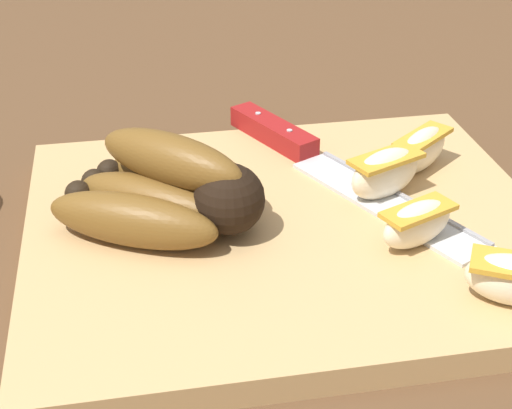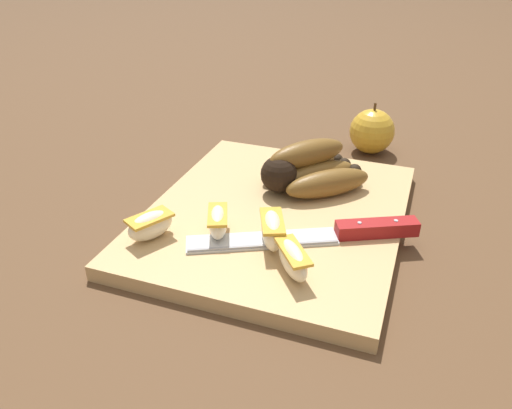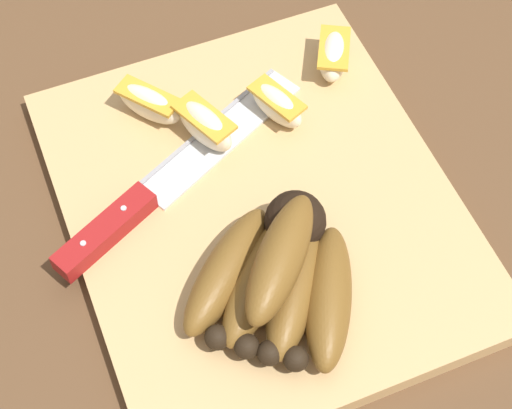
{
  "view_description": "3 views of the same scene",
  "coord_description": "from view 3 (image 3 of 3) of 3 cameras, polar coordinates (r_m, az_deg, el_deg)",
  "views": [
    {
      "loc": [
        0.11,
        0.47,
        0.32
      ],
      "look_at": [
        0.02,
        -0.0,
        0.03
      ],
      "focal_mm": 53.81,
      "sensor_mm": 36.0,
      "label": 1
    },
    {
      "loc": [
        -0.55,
        -0.17,
        0.36
      ],
      "look_at": [
        -0.02,
        0.02,
        0.03
      ],
      "focal_mm": 35.3,
      "sensor_mm": 36.0,
      "label": 2
    },
    {
      "loc": [
        0.37,
        -0.15,
        0.64
      ],
      "look_at": [
        0.02,
        -0.01,
        0.06
      ],
      "focal_mm": 59.71,
      "sensor_mm": 36.0,
      "label": 3
    }
  ],
  "objects": [
    {
      "name": "apple_wedge_extra",
      "position": [
        0.75,
        -3.44,
        5.32
      ],
      "size": [
        0.07,
        0.05,
        0.04
      ],
      "color": "#F4E5C1",
      "rests_on": "cutting_board"
    },
    {
      "name": "apple_wedge_far",
      "position": [
        0.78,
        -7.19,
        6.73
      ],
      "size": [
        0.06,
        0.06,
        0.04
      ],
      "color": "#F4E5C1",
      "rests_on": "cutting_board"
    },
    {
      "name": "apple_wedge_near",
      "position": [
        0.77,
        1.4,
        6.7
      ],
      "size": [
        0.06,
        0.04,
        0.03
      ],
      "color": "#F4E5C1",
      "rests_on": "cutting_board"
    },
    {
      "name": "ground_plane",
      "position": [
        0.75,
        0.29,
        -0.61
      ],
      "size": [
        6.0,
        6.0,
        0.0
      ],
      "primitive_type": "plane",
      "color": "brown"
    },
    {
      "name": "chefs_knife",
      "position": [
        0.73,
        -7.3,
        0.55
      ],
      "size": [
        0.15,
        0.26,
        0.02
      ],
      "color": "silver",
      "rests_on": "cutting_board"
    },
    {
      "name": "apple_wedge_middle",
      "position": [
        0.81,
        5.2,
        9.93
      ],
      "size": [
        0.06,
        0.05,
        0.03
      ],
      "color": "#F4E5C1",
      "rests_on": "cutting_board"
    },
    {
      "name": "banana_bunch",
      "position": [
        0.67,
        1.58,
        -4.63
      ],
      "size": [
        0.17,
        0.17,
        0.07
      ],
      "color": "black",
      "rests_on": "cutting_board"
    },
    {
      "name": "cutting_board",
      "position": [
        0.74,
        0.32,
        -0.02
      ],
      "size": [
        0.38,
        0.32,
        0.02
      ],
      "primitive_type": "cube",
      "color": "tan",
      "rests_on": "ground_plane"
    }
  ]
}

